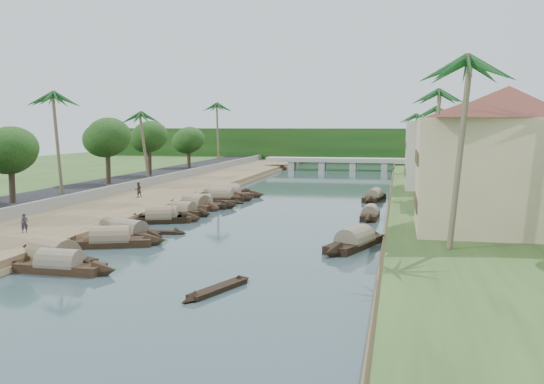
% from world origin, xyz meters
% --- Properties ---
extents(ground, '(220.00, 220.00, 0.00)m').
position_xyz_m(ground, '(0.00, 0.00, 0.00)').
color(ground, '#32474C').
rests_on(ground, ground).
extents(left_bank, '(10.00, 180.00, 0.80)m').
position_xyz_m(left_bank, '(-16.00, 20.00, 0.40)').
color(left_bank, brown).
rests_on(left_bank, ground).
extents(right_bank, '(16.00, 180.00, 1.20)m').
position_xyz_m(right_bank, '(19.00, 20.00, 0.60)').
color(right_bank, '#2A461C').
rests_on(right_bank, ground).
extents(road, '(8.00, 180.00, 1.40)m').
position_xyz_m(road, '(-24.50, 20.00, 0.70)').
color(road, black).
rests_on(road, ground).
extents(retaining_wall, '(0.40, 180.00, 1.10)m').
position_xyz_m(retaining_wall, '(-20.20, 20.00, 1.35)').
color(retaining_wall, gray).
rests_on(retaining_wall, left_bank).
extents(treeline, '(120.00, 14.00, 8.00)m').
position_xyz_m(treeline, '(0.00, 100.00, 4.00)').
color(treeline, '#16350E').
rests_on(treeline, ground).
extents(bridge, '(28.00, 4.00, 2.40)m').
position_xyz_m(bridge, '(0.00, 72.00, 1.72)').
color(bridge, '#A3A398').
rests_on(bridge, ground).
extents(building_near, '(14.85, 14.85, 10.20)m').
position_xyz_m(building_near, '(18.99, -2.00, 6.38)').
color(building_near, beige).
rests_on(building_near, right_bank).
extents(building_mid, '(14.11, 14.11, 9.70)m').
position_xyz_m(building_mid, '(19.99, 14.00, 6.13)').
color(building_mid, tan).
rests_on(building_mid, right_bank).
extents(building_far, '(15.59, 15.59, 10.20)m').
position_xyz_m(building_far, '(18.99, 28.00, 6.38)').
color(building_far, beige).
rests_on(building_far, right_bank).
extents(building_distant, '(12.62, 12.62, 9.20)m').
position_xyz_m(building_distant, '(19.99, 48.00, 5.88)').
color(building_distant, beige).
rests_on(building_distant, right_bank).
extents(sampan_0, '(7.52, 1.87, 2.00)m').
position_xyz_m(sampan_0, '(-7.84, -14.59, 0.41)').
color(sampan_0, black).
rests_on(sampan_0, ground).
extents(sampan_1, '(8.60, 5.28, 2.50)m').
position_xyz_m(sampan_1, '(-9.46, -12.67, 0.42)').
color(sampan_1, black).
rests_on(sampan_1, ground).
extents(sampan_2, '(8.14, 4.39, 2.14)m').
position_xyz_m(sampan_2, '(-8.56, -6.76, 0.41)').
color(sampan_2, black).
rests_on(sampan_2, ground).
extents(sampan_3, '(7.21, 4.23, 1.98)m').
position_xyz_m(sampan_3, '(-8.68, -3.14, 0.41)').
color(sampan_3, black).
rests_on(sampan_3, ground).
extents(sampan_4, '(6.31, 4.17, 1.87)m').
position_xyz_m(sampan_4, '(-10.39, -2.37, 0.41)').
color(sampan_4, black).
rests_on(sampan_4, ground).
extents(sampan_5, '(6.97, 4.06, 2.19)m').
position_xyz_m(sampan_5, '(-9.30, 4.05, 0.42)').
color(sampan_5, black).
rests_on(sampan_5, ground).
extents(sampan_6, '(7.04, 3.29, 2.08)m').
position_xyz_m(sampan_6, '(-8.93, 4.48, 0.41)').
color(sampan_6, black).
rests_on(sampan_6, ground).
extents(sampan_7, '(6.89, 3.55, 1.87)m').
position_xyz_m(sampan_7, '(-8.82, 9.03, 0.41)').
color(sampan_7, black).
rests_on(sampan_7, ground).
extents(sampan_8, '(6.86, 4.89, 2.17)m').
position_xyz_m(sampan_8, '(-8.89, 13.46, 0.42)').
color(sampan_8, black).
rests_on(sampan_8, ground).
extents(sampan_9, '(8.88, 2.79, 2.21)m').
position_xyz_m(sampan_9, '(-9.02, 13.92, 0.42)').
color(sampan_9, black).
rests_on(sampan_9, ground).
extents(sampan_10, '(7.76, 3.26, 2.11)m').
position_xyz_m(sampan_10, '(-9.58, 22.22, 0.41)').
color(sampan_10, black).
rests_on(sampan_10, ground).
extents(sampan_11, '(7.93, 2.56, 2.24)m').
position_xyz_m(sampan_11, '(-8.38, 20.44, 0.42)').
color(sampan_11, black).
rests_on(sampan_11, ground).
extents(sampan_12, '(9.51, 2.88, 2.22)m').
position_xyz_m(sampan_12, '(-8.70, 24.19, 0.42)').
color(sampan_12, black).
rests_on(sampan_12, ground).
extents(sampan_13, '(6.81, 3.13, 1.88)m').
position_xyz_m(sampan_13, '(-9.39, 27.32, 0.41)').
color(sampan_13, black).
rests_on(sampan_13, ground).
extents(sampan_14, '(4.77, 9.06, 2.19)m').
position_xyz_m(sampan_14, '(8.75, -3.62, 0.42)').
color(sampan_14, black).
rests_on(sampan_14, ground).
extents(sampan_15, '(1.70, 6.51, 1.79)m').
position_xyz_m(sampan_15, '(9.17, 10.30, 0.40)').
color(sampan_15, black).
rests_on(sampan_15, ground).
extents(sampan_16, '(2.91, 7.95, 1.95)m').
position_xyz_m(sampan_16, '(8.97, 24.63, 0.41)').
color(sampan_16, black).
rests_on(sampan_16, ground).
extents(canoe_0, '(2.80, 5.78, 0.78)m').
position_xyz_m(canoe_0, '(2.53, -16.64, 0.10)').
color(canoe_0, black).
rests_on(canoe_0, ground).
extents(canoe_1, '(5.45, 1.20, 0.87)m').
position_xyz_m(canoe_1, '(-7.54, -1.19, 0.10)').
color(canoe_1, black).
rests_on(canoe_1, ground).
extents(canoe_2, '(5.96, 2.42, 0.87)m').
position_xyz_m(canoe_2, '(-7.82, 18.93, 0.10)').
color(canoe_2, black).
rests_on(canoe_2, ground).
extents(palm_0, '(3.20, 3.20, 12.92)m').
position_xyz_m(palm_0, '(15.00, -8.76, 12.28)').
color(palm_0, '#776A4F').
rests_on(palm_0, ground).
extents(palm_1, '(3.20, 3.20, 9.62)m').
position_xyz_m(palm_1, '(16.00, 4.75, 9.11)').
color(palm_1, '#776A4F').
rests_on(palm_1, ground).
extents(palm_2, '(3.20, 3.20, 12.59)m').
position_xyz_m(palm_2, '(15.00, 19.84, 11.97)').
color(palm_2, '#776A4F').
rests_on(palm_2, ground).
extents(palm_3, '(3.20, 3.20, 11.28)m').
position_xyz_m(palm_3, '(16.00, 36.28, 10.70)').
color(palm_3, '#776A4F').
rests_on(palm_3, ground).
extents(palm_5, '(3.20, 3.20, 12.20)m').
position_xyz_m(palm_5, '(-24.00, 12.47, 11.79)').
color(palm_5, '#776A4F').
rests_on(palm_5, ground).
extents(palm_6, '(3.20, 3.20, 10.46)m').
position_xyz_m(palm_6, '(-22.00, 30.78, 10.12)').
color(palm_6, '#776A4F').
rests_on(palm_6, ground).
extents(palm_7, '(3.20, 3.20, 10.69)m').
position_xyz_m(palm_7, '(14.00, 53.89, 10.13)').
color(palm_7, '#776A4F').
rests_on(palm_7, ground).
extents(palm_8, '(3.20, 3.20, 12.69)m').
position_xyz_m(palm_8, '(-20.50, 59.40, 12.25)').
color(palm_8, '#776A4F').
rests_on(palm_8, ground).
extents(tree_2, '(4.95, 4.95, 6.98)m').
position_xyz_m(tree_2, '(-24.00, 4.12, 6.26)').
color(tree_2, '#413525').
rests_on(tree_2, ground).
extents(tree_3, '(5.48, 5.48, 8.04)m').
position_xyz_m(tree_3, '(-24.00, 23.50, 7.10)').
color(tree_3, '#413525').
rests_on(tree_3, ground).
extents(tree_4, '(5.08, 5.08, 7.72)m').
position_xyz_m(tree_4, '(-24.00, 36.41, 6.94)').
color(tree_4, '#413525').
rests_on(tree_4, ground).
extents(tree_5, '(5.06, 5.06, 6.82)m').
position_xyz_m(tree_5, '(-24.00, 53.36, 6.07)').
color(tree_5, '#413525').
rests_on(tree_5, ground).
extents(tree_6, '(4.45, 4.45, 6.52)m').
position_xyz_m(tree_6, '(24.00, 31.71, 5.81)').
color(tree_6, '#413525').
rests_on(tree_6, ground).
extents(person_near, '(0.62, 0.60, 1.43)m').
position_xyz_m(person_near, '(-15.25, -7.02, 1.52)').
color(person_near, '#282830').
rests_on(person_near, left_bank).
extents(person_far, '(1.03, 1.02, 1.67)m').
position_xyz_m(person_far, '(-16.37, 15.42, 1.64)').
color(person_far, '#342F24').
rests_on(person_far, left_bank).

